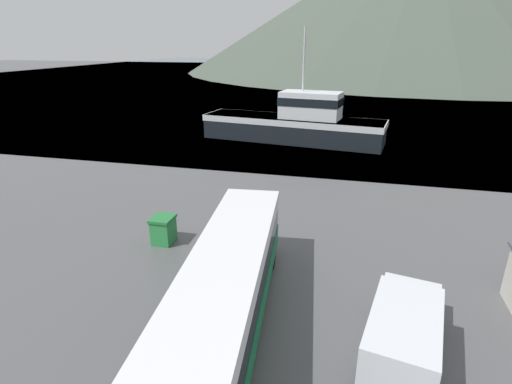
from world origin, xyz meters
The scene contains 6 objects.
water_surface centered at (0.00, 144.42, 0.00)m, with size 240.00×240.00×0.00m, color #475B6B.
tour_bus centered at (0.23, 5.73, 1.85)m, with size 3.85×12.95×3.28m.
delivery_van centered at (6.46, 5.39, 1.22)m, with size 3.23×6.19×2.29m.
fishing_boat centered at (-1.86, 36.75, 2.03)m, with size 20.17×7.52×11.77m.
storage_bin centered at (-5.29, 11.45, 0.76)m, with size 1.14×1.30×1.50m.
small_boat centered at (-1.84, 48.17, 0.39)m, with size 7.62×5.55×0.78m.
Camera 1 is at (4.23, -6.27, 10.31)m, focal length 28.00 mm.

